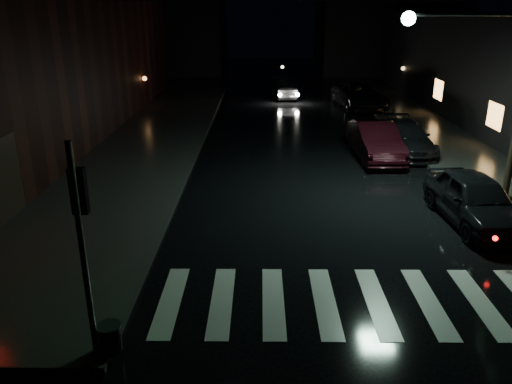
{
  "coord_description": "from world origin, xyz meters",
  "views": [
    {
      "loc": [
        0.89,
        -9.49,
        6.42
      ],
      "look_at": [
        0.77,
        3.51,
        1.6
      ],
      "focal_mm": 35.0,
      "sensor_mm": 36.0,
      "label": 1
    }
  ],
  "objects_px": {
    "parked_car_a": "(475,199)",
    "parked_car_b": "(375,141)",
    "parked_car_c": "(404,138)",
    "oncoming_car": "(284,89)",
    "parked_car_d": "(360,96)"
  },
  "relations": [
    {
      "from": "parked_car_a",
      "to": "oncoming_car",
      "type": "xyz_separation_m",
      "value": [
        -4.92,
        23.02,
        -0.12
      ]
    },
    {
      "from": "parked_car_c",
      "to": "parked_car_d",
      "type": "bearing_deg",
      "value": 88.51
    },
    {
      "from": "parked_car_a",
      "to": "parked_car_b",
      "type": "distance_m",
      "value": 7.33
    },
    {
      "from": "parked_car_b",
      "to": "oncoming_car",
      "type": "bearing_deg",
      "value": 100.47
    },
    {
      "from": "parked_car_a",
      "to": "parked_car_d",
      "type": "xyz_separation_m",
      "value": [
        0.0,
        19.31,
        0.01
      ]
    },
    {
      "from": "parked_car_b",
      "to": "oncoming_car",
      "type": "relative_size",
      "value": 1.19
    },
    {
      "from": "parked_car_d",
      "to": "oncoming_car",
      "type": "xyz_separation_m",
      "value": [
        -4.92,
        3.7,
        -0.13
      ]
    },
    {
      "from": "parked_car_a",
      "to": "parked_car_b",
      "type": "relative_size",
      "value": 0.95
    },
    {
      "from": "parked_car_c",
      "to": "oncoming_car",
      "type": "height_order",
      "value": "parked_car_c"
    },
    {
      "from": "parked_car_a",
      "to": "parked_car_b",
      "type": "height_order",
      "value": "parked_car_b"
    },
    {
      "from": "parked_car_b",
      "to": "parked_car_d",
      "type": "bearing_deg",
      "value": 81.19
    },
    {
      "from": "parked_car_d",
      "to": "oncoming_car",
      "type": "bearing_deg",
      "value": 135.94
    },
    {
      "from": "parked_car_c",
      "to": "parked_car_a",
      "type": "bearing_deg",
      "value": -91.49
    },
    {
      "from": "oncoming_car",
      "to": "parked_car_c",
      "type": "bearing_deg",
      "value": 103.43
    },
    {
      "from": "parked_car_c",
      "to": "parked_car_d",
      "type": "distance_m",
      "value": 11.21
    }
  ]
}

